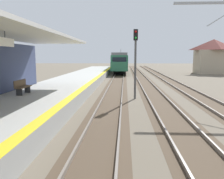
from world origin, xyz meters
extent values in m
cube|color=#A8A8A3|center=(-2.50, 16.00, 0.45)|extent=(5.00, 80.00, 0.90)
cube|color=yellow|center=(-0.25, 16.00, 0.90)|extent=(0.50, 80.00, 0.01)
cube|color=white|center=(-2.20, 10.79, 3.82)|extent=(0.08, 1.40, 0.36)
cylinder|color=#333333|center=(-2.20, 10.79, 4.14)|extent=(0.03, 0.03, 0.27)
cube|color=#4C3D2D|center=(1.90, 20.00, 0.00)|extent=(2.34, 120.00, 0.01)
cube|color=slate|center=(1.18, 20.00, 0.08)|extent=(0.08, 120.00, 0.15)
cube|color=slate|center=(2.62, 20.00, 0.08)|extent=(0.08, 120.00, 0.15)
cube|color=#4C3D2D|center=(5.30, 20.00, 0.00)|extent=(2.34, 120.00, 0.01)
cube|color=slate|center=(4.58, 20.00, 0.08)|extent=(0.08, 120.00, 0.15)
cube|color=slate|center=(6.02, 20.00, 0.08)|extent=(0.08, 120.00, 0.15)
cube|color=#4C3D2D|center=(8.70, 20.00, 0.00)|extent=(2.34, 120.00, 0.01)
cube|color=slate|center=(7.98, 20.00, 0.08)|extent=(0.08, 120.00, 0.15)
cube|color=slate|center=(9.42, 20.00, 0.08)|extent=(0.08, 120.00, 0.15)
cube|color=#286647|center=(1.90, 49.09, 2.07)|extent=(2.90, 18.00, 2.70)
cube|color=slate|center=(1.90, 49.09, 3.64)|extent=(2.67, 18.00, 0.44)
cube|color=black|center=(1.90, 40.07, 2.48)|extent=(2.32, 0.06, 1.21)
cube|color=#286647|center=(1.90, 39.29, 1.60)|extent=(2.78, 1.60, 1.49)
cube|color=black|center=(3.36, 49.09, 2.48)|extent=(0.04, 15.84, 0.86)
cylinder|color=#333333|center=(1.90, 52.69, 4.31)|extent=(0.06, 0.06, 0.90)
cube|color=black|center=(1.90, 43.24, 0.36)|extent=(2.17, 2.20, 0.72)
cube|color=black|center=(1.90, 54.94, 0.36)|extent=(2.17, 2.20, 0.72)
cylinder|color=#4C4C4C|center=(3.61, 18.79, 2.20)|extent=(0.16, 0.16, 4.40)
cube|color=black|center=(3.61, 18.79, 4.80)|extent=(0.32, 0.24, 0.80)
sphere|color=red|center=(3.61, 18.65, 5.02)|extent=(0.16, 0.16, 0.16)
sphere|color=green|center=(3.61, 18.65, 4.58)|extent=(0.16, 0.16, 0.16)
cube|color=#9EA3A8|center=(8.59, 18.29, 6.90)|extent=(4.80, 0.16, 0.16)
cube|color=brown|center=(-3.46, 15.11, 1.34)|extent=(0.44, 1.60, 0.06)
cube|color=brown|center=(-3.66, 15.11, 1.58)|extent=(0.06, 1.60, 0.40)
cube|color=#333333|center=(-3.46, 14.51, 1.12)|extent=(0.36, 0.08, 0.44)
cube|color=#333333|center=(-3.46, 15.71, 1.12)|extent=(0.36, 0.08, 0.44)
cube|color=tan|center=(19.37, 46.30, 2.20)|extent=(6.00, 4.80, 4.40)
pyramid|color=maroon|center=(19.37, 46.30, 5.40)|extent=(6.60, 5.28, 2.00)
camera|label=1|loc=(2.83, 1.05, 3.23)|focal=37.52mm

